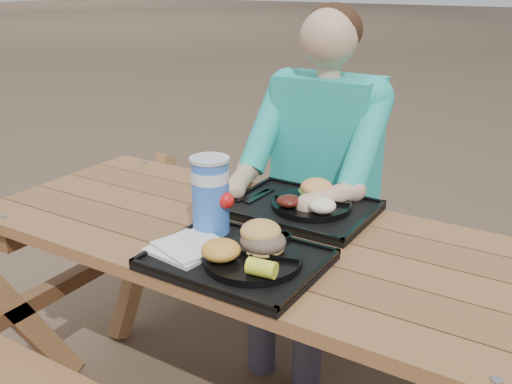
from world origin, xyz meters
The scene contains 17 objects.
picnic_table centered at (0.00, 0.00, 0.38)m, with size 1.80×1.49×0.75m, color #999999, non-canonical shape.
tray_near centered at (0.06, -0.20, 0.76)m, with size 0.45×0.35×0.02m, color black.
tray_far centered at (0.05, 0.21, 0.76)m, with size 0.45×0.35×0.02m, color black.
plate_near centered at (0.12, -0.21, 0.78)m, with size 0.26×0.26×0.02m, color black.
plate_far centered at (0.08, 0.22, 0.78)m, with size 0.26×0.26×0.02m, color black.
napkin_stack centered at (-0.08, -0.24, 0.78)m, with size 0.17×0.17×0.02m, color silver.
soda_cup centered at (-0.09, -0.10, 0.88)m, with size 0.11×0.11×0.22m, color blue.
condiment_bbq centered at (0.07, -0.07, 0.78)m, with size 0.05×0.05×0.03m, color black.
condiment_mustard centered at (0.13, -0.07, 0.79)m, with size 0.05×0.05×0.03m, color #D0CB17.
sandwich centered at (0.12, -0.16, 0.85)m, with size 0.12×0.12×0.12m, color gold, non-canonical shape.
mac_cheese centered at (0.06, -0.26, 0.82)m, with size 0.10×0.10×0.05m, color gold.
corn_cob centered at (0.19, -0.28, 0.81)m, with size 0.07×0.07×0.04m, color #EDF333, non-canonical shape.
cutlery_far centered at (-0.12, 0.21, 0.77)m, with size 0.03×0.16×0.01m, color black.
burger centered at (0.07, 0.26, 0.84)m, with size 0.11×0.11×0.10m, color #F89F57, non-canonical shape.
baked_beans centered at (0.03, 0.15, 0.81)m, with size 0.08×0.08×0.04m, color #4D150F.
potato_salad centered at (0.14, 0.16, 0.81)m, with size 0.09×0.09×0.05m, color white.
diner centered at (-0.05, 0.59, 0.64)m, with size 0.48×0.84×1.28m, color #16749F, non-canonical shape.
Camera 1 is at (0.82, -1.34, 1.48)m, focal length 40.00 mm.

